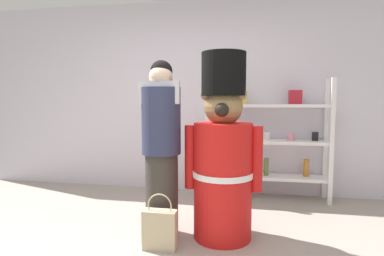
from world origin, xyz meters
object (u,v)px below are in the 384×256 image
object	(u,v)px
merchandise_shelf	(267,139)
person_shopper	(161,147)
shopping_bag	(160,229)
teddy_bear_guard	(223,157)

from	to	relation	value
merchandise_shelf	person_shopper	distance (m)	1.67
merchandise_shelf	person_shopper	world-z (taller)	person_shopper
merchandise_shelf	shopping_bag	xyz separation A→B (m)	(-0.95, -1.60, -0.59)
merchandise_shelf	person_shopper	bearing A→B (deg)	-127.09
shopping_bag	person_shopper	bearing A→B (deg)	102.07
teddy_bear_guard	person_shopper	world-z (taller)	teddy_bear_guard
teddy_bear_guard	shopping_bag	size ratio (longest dim) A/B	3.49
person_shopper	shopping_bag	distance (m)	0.70
teddy_bear_guard	shopping_bag	bearing A→B (deg)	-146.63
person_shopper	merchandise_shelf	bearing A→B (deg)	52.91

